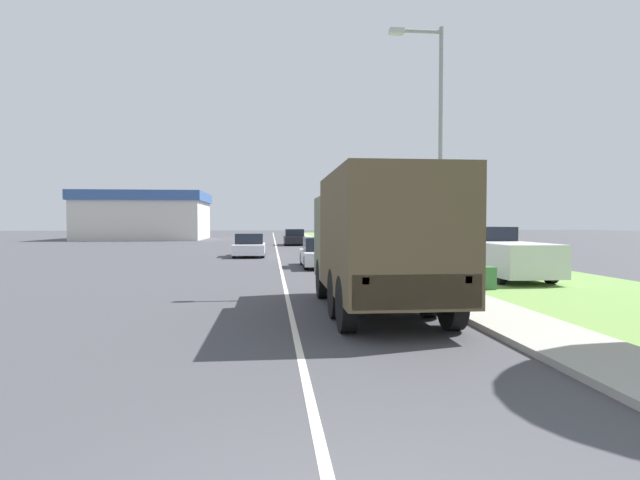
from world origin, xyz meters
TOP-DOWN VIEW (x-y plane):
  - ground_plane at (0.00, 40.00)m, footprint 180.00×180.00m
  - lane_centre_stripe at (0.00, 40.00)m, footprint 0.12×120.00m
  - sidewalk_right at (4.50, 40.00)m, footprint 1.80×120.00m
  - grass_strip_right at (8.90, 40.00)m, footprint 7.00×120.00m
  - military_truck at (2.02, 8.59)m, footprint 2.38×6.55m
  - car_nearest_ahead at (1.94, 20.59)m, footprint 1.88×4.27m
  - car_second_ahead at (-1.77, 28.18)m, footprint 1.87×4.17m
  - car_third_ahead at (1.73, 43.48)m, footprint 1.92×4.50m
  - pickup_truck at (8.12, 15.41)m, footprint 2.05×5.71m
  - lamp_post at (4.56, 12.19)m, footprint 1.69×0.24m
  - utility_box at (6.20, 12.13)m, footprint 0.55×0.45m
  - building_distant at (-15.91, 60.96)m, footprint 14.88×12.02m

SIDE VIEW (x-z plane):
  - ground_plane at x=0.00m, z-range 0.00..0.00m
  - lane_centre_stripe at x=0.00m, z-range 0.00..0.00m
  - grass_strip_right at x=8.90m, z-range 0.00..0.02m
  - sidewalk_right at x=4.50m, z-range 0.00..0.12m
  - utility_box at x=6.20m, z-range 0.02..0.72m
  - car_nearest_ahead at x=1.94m, z-range -0.06..1.33m
  - car_second_ahead at x=-1.77m, z-range -0.06..1.36m
  - car_third_ahead at x=1.73m, z-range -0.07..1.41m
  - pickup_truck at x=8.12m, z-range -0.03..1.88m
  - military_truck at x=2.02m, z-range 0.17..3.34m
  - building_distant at x=-15.91m, z-range 0.04..5.83m
  - lamp_post at x=4.56m, z-range 0.81..8.74m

